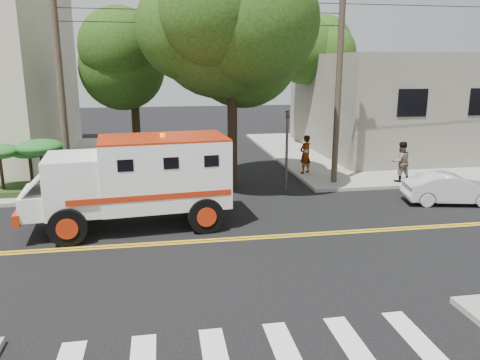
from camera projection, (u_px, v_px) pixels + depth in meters
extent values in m
plane|color=black|center=(218.00, 240.00, 15.19)|extent=(100.00, 100.00, 0.00)
cube|color=gray|center=(399.00, 151.00, 30.29)|extent=(17.00, 17.00, 0.15)
cube|color=slate|center=(420.00, 102.00, 30.27)|extent=(14.00, 12.00, 6.00)
cylinder|color=#382D23|center=(61.00, 91.00, 18.93)|extent=(0.28, 0.28, 9.00)
cylinder|color=#382D23|center=(338.00, 88.00, 21.06)|extent=(0.28, 0.28, 9.00)
cylinder|color=black|center=(232.00, 112.00, 20.81)|extent=(0.44, 0.44, 7.00)
sphere|color=#18330E|center=(232.00, 29.00, 19.96)|extent=(5.32, 5.32, 5.32)
sphere|color=#18330E|center=(262.00, 14.00, 19.28)|extent=(4.56, 4.56, 4.56)
cylinder|color=black|center=(136.00, 116.00, 25.50)|extent=(0.44, 0.44, 5.60)
sphere|color=#18330E|center=(133.00, 63.00, 24.83)|extent=(3.92, 3.92, 3.92)
sphere|color=#18330E|center=(148.00, 55.00, 24.33)|extent=(3.36, 3.36, 3.36)
cylinder|color=black|center=(314.00, 104.00, 31.16)|extent=(0.44, 0.44, 5.95)
sphere|color=#18330E|center=(316.00, 58.00, 30.45)|extent=(4.20, 4.20, 4.20)
sphere|color=#18330E|center=(333.00, 51.00, 29.91)|extent=(3.60, 3.60, 3.60)
cylinder|color=#3F3F42|center=(287.00, 151.00, 20.73)|extent=(0.12, 0.12, 3.60)
imported|color=#3F3F42|center=(287.00, 121.00, 20.41)|extent=(0.15, 0.18, 0.90)
cylinder|color=#3F3F42|center=(55.00, 174.00, 19.87)|extent=(0.06, 0.06, 2.00)
cube|color=#0C33A5|center=(53.00, 156.00, 19.62)|extent=(0.45, 0.03, 0.45)
cube|color=#1E3314|center=(28.00, 189.00, 20.41)|extent=(3.20, 2.00, 0.24)
cylinder|color=black|center=(1.00, 171.00, 19.76)|extent=(0.14, 0.14, 1.52)
cylinder|color=black|center=(31.00, 169.00, 20.61)|extent=(0.14, 0.14, 1.36)
ellipsoid|color=#195420|center=(29.00, 152.00, 20.43)|extent=(1.55, 1.55, 0.54)
cylinder|color=black|center=(42.00, 169.00, 19.83)|extent=(0.14, 0.14, 1.68)
ellipsoid|color=#195420|center=(40.00, 147.00, 19.60)|extent=(1.91, 1.91, 0.66)
cube|color=white|center=(164.00, 172.00, 16.27)|extent=(4.52, 2.93, 2.31)
cube|color=white|center=(75.00, 183.00, 15.57)|extent=(1.99, 2.58, 1.87)
cube|color=black|center=(46.00, 170.00, 15.23)|extent=(0.25, 1.87, 0.77)
cube|color=white|center=(39.00, 202.00, 15.41)|extent=(1.20, 2.29, 0.77)
cube|color=#B2280D|center=(22.00, 211.00, 15.34)|extent=(0.43, 2.37, 0.39)
cube|color=#B2280D|center=(163.00, 138.00, 15.99)|extent=(4.52, 2.93, 0.07)
cylinder|color=black|center=(68.00, 227.00, 14.63)|extent=(1.24, 0.47, 1.21)
cylinder|color=black|center=(73.00, 205.00, 16.94)|extent=(1.24, 0.47, 1.21)
cylinder|color=black|center=(206.00, 216.00, 15.75)|extent=(1.24, 0.47, 1.21)
cylinder|color=black|center=(193.00, 196.00, 18.05)|extent=(1.24, 0.47, 1.21)
imported|color=silver|center=(451.00, 189.00, 19.06)|extent=(3.94, 2.04, 1.24)
imported|color=gray|center=(305.00, 154.00, 23.66)|extent=(0.85, 0.75, 1.95)
imported|color=gray|center=(401.00, 162.00, 21.97)|extent=(0.97, 0.78, 1.91)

